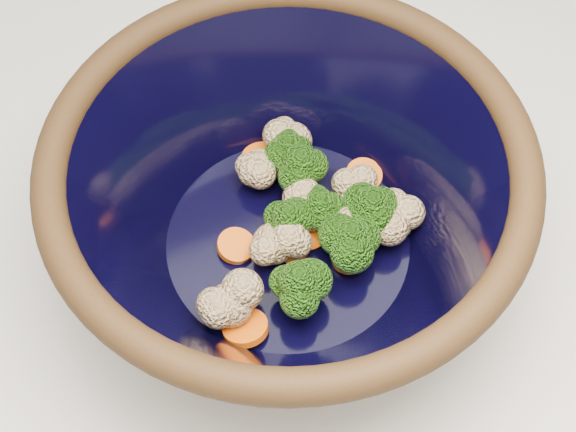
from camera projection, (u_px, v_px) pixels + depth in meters
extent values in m
cylinder|color=black|center=(288.00, 258.00, 0.64)|extent=(0.20, 0.20, 0.01)
torus|color=black|center=(288.00, 160.00, 0.53)|extent=(0.34, 0.34, 0.02)
cylinder|color=black|center=(288.00, 242.00, 0.62)|extent=(0.19, 0.19, 0.00)
cylinder|color=#608442|center=(320.00, 219.00, 0.62)|extent=(0.01, 0.01, 0.02)
ellipsoid|color=#397716|center=(321.00, 205.00, 0.60)|extent=(0.04, 0.04, 0.03)
cylinder|color=#608442|center=(288.00, 233.00, 0.61)|extent=(0.01, 0.01, 0.02)
ellipsoid|color=#397716|center=(288.00, 218.00, 0.59)|extent=(0.04, 0.04, 0.03)
cylinder|color=#608442|center=(298.00, 298.00, 0.58)|extent=(0.01, 0.01, 0.02)
ellipsoid|color=#397716|center=(298.00, 282.00, 0.56)|extent=(0.04, 0.04, 0.04)
cylinder|color=#608442|center=(348.00, 254.00, 0.60)|extent=(0.01, 0.01, 0.02)
ellipsoid|color=#397716|center=(351.00, 237.00, 0.58)|extent=(0.04, 0.04, 0.04)
cylinder|color=#608442|center=(288.00, 162.00, 0.65)|extent=(0.01, 0.01, 0.02)
ellipsoid|color=#397716|center=(288.00, 147.00, 0.63)|extent=(0.03, 0.03, 0.03)
cylinder|color=#608442|center=(300.00, 181.00, 0.64)|extent=(0.01, 0.01, 0.02)
ellipsoid|color=#397716|center=(300.00, 163.00, 0.62)|extent=(0.04, 0.04, 0.04)
cylinder|color=#608442|center=(368.00, 222.00, 0.62)|extent=(0.01, 0.01, 0.02)
ellipsoid|color=#397716|center=(371.00, 205.00, 0.60)|extent=(0.04, 0.04, 0.03)
sphere|color=beige|center=(231.00, 305.00, 0.57)|extent=(0.03, 0.03, 0.03)
sphere|color=beige|center=(361.00, 218.00, 0.61)|extent=(0.03, 0.03, 0.03)
sphere|color=beige|center=(273.00, 244.00, 0.60)|extent=(0.03, 0.03, 0.03)
sphere|color=beige|center=(393.00, 221.00, 0.61)|extent=(0.03, 0.03, 0.03)
sphere|color=beige|center=(293.00, 141.00, 0.65)|extent=(0.03, 0.03, 0.03)
sphere|color=beige|center=(310.00, 211.00, 0.61)|extent=(0.03, 0.03, 0.03)
sphere|color=beige|center=(292.00, 236.00, 0.60)|extent=(0.03, 0.03, 0.03)
sphere|color=beige|center=(261.00, 167.00, 0.64)|extent=(0.03, 0.03, 0.03)
sphere|color=beige|center=(361.00, 217.00, 0.61)|extent=(0.03, 0.03, 0.03)
sphere|color=beige|center=(358.00, 194.00, 0.62)|extent=(0.03, 0.03, 0.03)
cylinder|color=orange|center=(364.00, 175.00, 0.64)|extent=(0.03, 0.03, 0.01)
cylinder|color=orange|center=(236.00, 246.00, 0.61)|extent=(0.03, 0.03, 0.01)
cylinder|color=orange|center=(262.00, 157.00, 0.65)|extent=(0.03, 0.03, 0.01)
cylinder|color=orange|center=(290.00, 243.00, 0.61)|extent=(0.03, 0.03, 0.01)
cylinder|color=orange|center=(350.00, 257.00, 0.60)|extent=(0.03, 0.03, 0.01)
cylinder|color=orange|center=(308.00, 231.00, 0.62)|extent=(0.03, 0.03, 0.01)
cylinder|color=orange|center=(245.00, 328.00, 0.57)|extent=(0.03, 0.03, 0.01)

